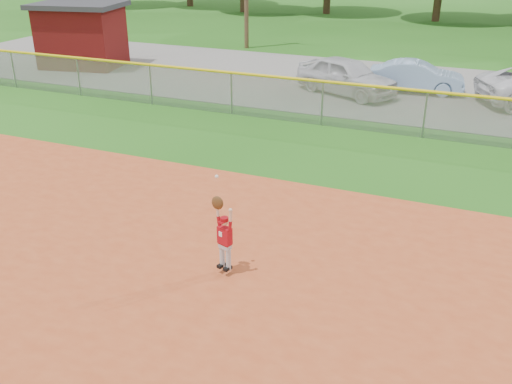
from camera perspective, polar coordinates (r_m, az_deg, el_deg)
ground at (r=11.14m, az=-8.64°, el=-8.08°), size 120.00×120.00×0.00m
clay_infield at (r=9.25m, az=-18.57°, el=-16.97°), size 24.00×16.00×0.04m
parking_strip at (r=25.16m, az=10.55°, el=10.48°), size 44.00×10.00×0.03m
car_white_a at (r=23.37m, az=9.03°, el=11.40°), size 4.59×3.32×1.45m
car_blue at (r=24.31m, az=15.74°, el=11.04°), size 3.87×1.68×1.24m
utility_shed at (r=29.29m, az=-17.05°, el=14.82°), size 4.50×3.80×2.98m
outfield_fence at (r=19.30m, az=6.66°, el=9.14°), size 40.06×0.10×1.55m
ballplayer at (r=10.59m, az=-3.26°, el=-4.22°), size 0.48×0.28×1.87m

